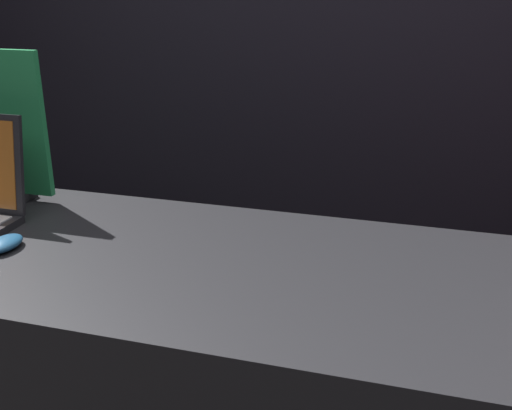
% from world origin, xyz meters
% --- Properties ---
extents(wall_back, '(8.00, 0.05, 2.80)m').
position_xyz_m(wall_back, '(0.00, 1.58, 1.40)').
color(wall_back, black).
rests_on(wall_back, ground_plane).
extents(mouse_front, '(0.07, 0.11, 0.03)m').
position_xyz_m(mouse_front, '(-0.62, 0.27, 0.90)').
color(mouse_front, navy).
rests_on(mouse_front, display_counter).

